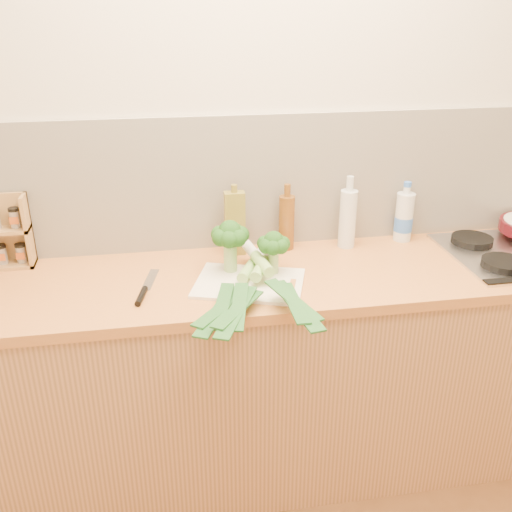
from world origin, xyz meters
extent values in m
plane|color=beige|center=(0.00, 1.50, 1.30)|extent=(3.50, 0.00, 3.50)
cube|color=silver|center=(0.00, 1.49, 1.17)|extent=(3.20, 0.02, 0.54)
cube|color=#B87D4D|center=(0.00, 1.20, 0.43)|extent=(3.20, 0.60, 0.86)
cube|color=#BC7437|center=(0.00, 1.20, 0.88)|extent=(3.20, 0.62, 0.04)
cylinder|color=black|center=(0.87, 1.08, 0.93)|extent=(0.17, 0.17, 0.03)
cylinder|color=black|center=(0.87, 1.32, 0.93)|extent=(0.17, 0.17, 0.03)
cube|color=white|center=(-0.11, 1.12, 0.91)|extent=(0.45, 0.39, 0.01)
cylinder|color=#91B96C|center=(-0.16, 1.23, 0.96)|extent=(0.05, 0.05, 0.10)
sphere|color=#173A0F|center=(-0.16, 1.23, 1.07)|extent=(0.09, 0.09, 0.09)
sphere|color=#173A0F|center=(-0.12, 1.23, 1.05)|extent=(0.06, 0.06, 0.06)
sphere|color=#173A0F|center=(-0.14, 1.26, 1.05)|extent=(0.06, 0.06, 0.06)
sphere|color=#173A0F|center=(-0.17, 1.26, 1.05)|extent=(0.06, 0.06, 0.06)
sphere|color=#173A0F|center=(-0.20, 1.24, 1.05)|extent=(0.06, 0.06, 0.06)
sphere|color=#173A0F|center=(-0.20, 1.21, 1.05)|extent=(0.06, 0.06, 0.06)
sphere|color=#173A0F|center=(-0.17, 1.19, 1.05)|extent=(0.06, 0.06, 0.06)
sphere|color=#173A0F|center=(-0.14, 1.19, 1.05)|extent=(0.06, 0.06, 0.06)
cylinder|color=#91B96C|center=(-0.01, 1.18, 0.95)|extent=(0.04, 0.04, 0.08)
sphere|color=#173A0F|center=(-0.01, 1.18, 1.04)|extent=(0.07, 0.07, 0.07)
sphere|color=#173A0F|center=(0.03, 1.18, 1.03)|extent=(0.06, 0.06, 0.06)
sphere|color=#173A0F|center=(0.02, 1.21, 1.03)|extent=(0.06, 0.06, 0.06)
sphere|color=#173A0F|center=(-0.01, 1.21, 1.03)|extent=(0.06, 0.06, 0.06)
sphere|color=#173A0F|center=(-0.04, 1.20, 1.03)|extent=(0.06, 0.06, 0.06)
sphere|color=#173A0F|center=(-0.04, 1.17, 1.03)|extent=(0.06, 0.06, 0.06)
sphere|color=#173A0F|center=(-0.01, 1.15, 1.03)|extent=(0.06, 0.06, 0.06)
sphere|color=#173A0F|center=(0.02, 1.15, 1.03)|extent=(0.06, 0.06, 0.06)
cylinder|color=white|center=(-0.05, 1.28, 0.93)|extent=(0.09, 0.12, 0.04)
cylinder|color=#8ABB5D|center=(-0.10, 1.17, 0.93)|extent=(0.10, 0.15, 0.04)
cube|color=#19461D|center=(-0.23, 0.90, 0.93)|extent=(0.21, 0.27, 0.02)
cube|color=#19461D|center=(-0.24, 0.89, 0.94)|extent=(0.19, 0.33, 0.01)
cube|color=#19461D|center=(-0.23, 0.91, 0.94)|extent=(0.11, 0.28, 0.02)
cylinder|color=white|center=(-0.01, 1.26, 0.95)|extent=(0.08, 0.13, 0.04)
cylinder|color=#8ABB5D|center=(-0.06, 1.14, 0.95)|extent=(0.10, 0.16, 0.04)
cube|color=#19461D|center=(-0.18, 0.86, 0.95)|extent=(0.20, 0.27, 0.02)
cube|color=#19461D|center=(-0.19, 0.84, 0.95)|extent=(0.18, 0.33, 0.01)
cube|color=#19461D|center=(-0.18, 0.87, 0.96)|extent=(0.10, 0.28, 0.02)
cylinder|color=white|center=(-0.08, 1.27, 0.97)|extent=(0.06, 0.13, 0.04)
cylinder|color=#8ABB5D|center=(-0.06, 1.14, 0.97)|extent=(0.07, 0.16, 0.04)
cube|color=#19461D|center=(-0.01, 0.84, 0.97)|extent=(0.05, 0.30, 0.02)
cube|color=#19461D|center=(0.00, 0.82, 0.97)|extent=(0.10, 0.34, 0.01)
cube|color=#19461D|center=(-0.01, 0.85, 0.97)|extent=(0.14, 0.28, 0.02)
cube|color=silver|center=(-0.46, 1.22, 0.90)|extent=(0.07, 0.18, 0.00)
cylinder|color=black|center=(-0.49, 1.07, 0.91)|extent=(0.04, 0.12, 0.02)
cube|color=#AD844A|center=(-1.02, 1.47, 1.04)|extent=(0.24, 0.01, 0.28)
cube|color=#AD844A|center=(-1.02, 1.43, 0.91)|extent=(0.24, 0.09, 0.01)
cube|color=#AD844A|center=(-0.91, 1.43, 1.04)|extent=(0.01, 0.09, 0.28)
cylinder|color=gray|center=(-1.02, 1.43, 0.95)|extent=(0.04, 0.04, 0.07)
cylinder|color=gray|center=(-0.95, 1.43, 0.95)|extent=(0.04, 0.04, 0.07)
cylinder|color=gray|center=(-0.95, 1.43, 1.09)|extent=(0.04, 0.04, 0.07)
cube|color=olive|center=(-0.12, 1.41, 1.03)|extent=(0.08, 0.05, 0.26)
cylinder|color=olive|center=(-0.12, 1.41, 1.17)|extent=(0.02, 0.02, 0.03)
cylinder|color=silver|center=(0.35, 1.40, 1.02)|extent=(0.07, 0.07, 0.24)
cylinder|color=silver|center=(0.35, 1.40, 1.17)|extent=(0.03, 0.03, 0.06)
cylinder|color=brown|center=(0.10, 1.42, 1.01)|extent=(0.06, 0.06, 0.23)
cylinder|color=brown|center=(0.10, 1.42, 1.15)|extent=(0.03, 0.03, 0.05)
cylinder|color=silver|center=(0.61, 1.43, 1.00)|extent=(0.08, 0.08, 0.21)
cylinder|color=silver|center=(0.61, 1.43, 1.12)|extent=(0.03, 0.03, 0.03)
cylinder|color=blue|center=(0.61, 1.43, 0.97)|extent=(0.08, 0.08, 0.06)
camera|label=1|loc=(-0.39, -0.70, 1.83)|focal=40.00mm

